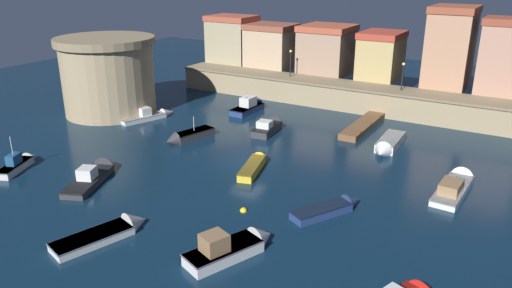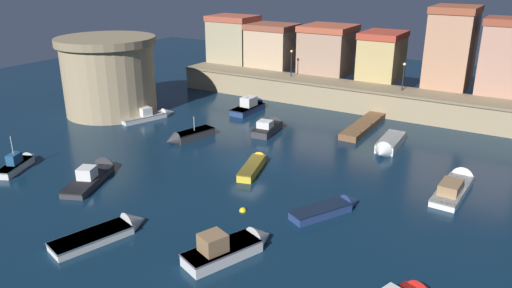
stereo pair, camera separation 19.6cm
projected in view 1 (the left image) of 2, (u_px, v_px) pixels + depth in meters
The scene contains 20 objects.
ground_plane at pixel (248, 163), 41.15m from camera, with size 109.25×109.25×0.00m, color #0C2338.
quay_wall at pixel (339, 95), 56.86m from camera, with size 42.10×4.15×2.84m.
old_town_backdrop at pixel (356, 49), 58.91m from camera, with size 40.26×6.20×8.90m.
fortress_tower at pixel (108, 75), 53.57m from camera, with size 10.59×10.59×8.36m.
pier_dock at pixel (363, 126), 49.56m from camera, with size 1.78×9.01×0.70m.
quay_lamp_0 at pixel (291, 59), 58.72m from camera, with size 0.32×0.32×3.20m.
quay_lamp_1 at pixel (403, 72), 52.28m from camera, with size 0.32×0.32×3.01m.
moored_boat_0 at pixel (95, 173), 38.20m from camera, with size 4.31×7.04×1.96m.
moored_boat_1 at pixel (332, 208), 32.93m from camera, with size 3.78×5.47×1.27m.
moored_boat_2 at pixel (388, 145), 43.96m from camera, with size 1.86×6.21×1.56m.
moored_boat_3 at pixel (255, 164), 39.97m from camera, with size 2.66×5.94×1.09m.
moored_boat_4 at pixel (270, 126), 48.80m from camera, with size 2.18×5.28×1.81m.
moored_boat_5 at pixel (234, 246), 28.07m from camera, with size 3.65×5.99×2.22m.
moored_boat_6 at pixel (187, 136), 46.33m from camera, with size 2.70×5.41×2.44m.
moored_boat_8 at pixel (151, 115), 52.66m from camera, with size 3.12×6.31×1.73m.
moored_boat_9 at pixel (251, 106), 55.66m from camera, with size 1.93×5.92×2.61m.
moored_boat_10 at pixel (19, 163), 40.02m from camera, with size 3.06×4.90×3.15m.
moored_boat_11 at pixel (456, 184), 36.30m from camera, with size 2.11×7.41×1.83m.
moored_boat_12 at pixel (112, 231), 30.13m from camera, with size 3.35×6.28×1.64m.
mooring_buoy_0 at pixel (244, 211), 33.17m from camera, with size 0.49×0.49×0.49m, color yellow.
Camera 1 is at (20.12, -32.30, 15.75)m, focal length 34.43 mm.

